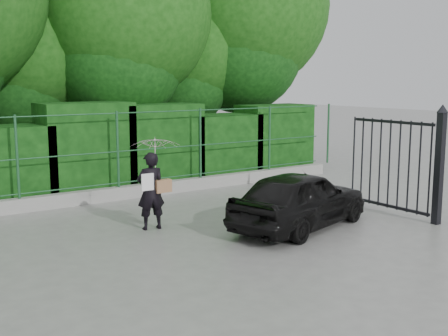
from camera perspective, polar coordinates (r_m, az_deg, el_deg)
ground at (r=9.59m, az=-1.63°, el=-8.17°), size 80.00×80.00×0.00m
kerb at (r=13.44m, az=-12.17°, el=-2.71°), size 14.00×0.25×0.30m
fence at (r=13.35m, az=-11.45°, el=1.81°), size 14.13×0.06×1.80m
hedge at (r=14.25m, az=-13.52°, el=1.41°), size 14.20×1.20×2.27m
trees at (r=16.69m, az=-13.39°, el=14.91°), size 17.10×6.15×8.08m
gate at (r=11.96m, az=19.15°, el=0.60°), size 0.22×2.33×2.36m
woman at (r=10.72m, az=-7.07°, el=-0.04°), size 0.92×0.94×1.75m
car at (r=10.84m, az=7.74°, el=-3.13°), size 3.57×2.17×1.14m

